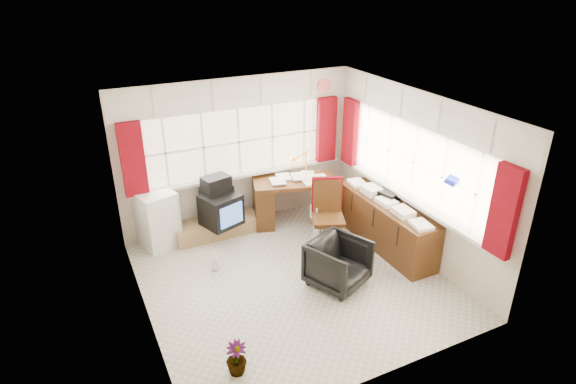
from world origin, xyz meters
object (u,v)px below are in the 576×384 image
(crt_tv, at_px, (221,210))
(desk, at_px, (294,199))
(task_chair, at_px, (327,212))
(mini_fridge, at_px, (157,219))
(credenza, at_px, (386,223))
(radiator, at_px, (326,224))
(tv_bench, at_px, (217,227))
(desk_lamp, at_px, (306,157))
(office_chair, at_px, (338,263))

(crt_tv, bearing_deg, desk, -1.33)
(task_chair, distance_m, mini_fridge, 2.66)
(crt_tv, bearing_deg, credenza, -31.53)
(radiator, xyz_separation_m, tv_bench, (-1.55, 0.93, -0.15))
(desk, bearing_deg, task_chair, -85.13)
(desk, height_order, task_chair, task_chair)
(desk, relative_size, radiator, 2.28)
(radiator, height_order, mini_fridge, mini_fridge)
(mini_fridge, bearing_deg, desk, -6.58)
(desk_lamp, bearing_deg, credenza, -67.88)
(desk, bearing_deg, crt_tv, 178.67)
(desk_lamp, xyz_separation_m, mini_fridge, (-2.58, 0.08, -0.63))
(office_chair, bearing_deg, crt_tv, 93.97)
(office_chair, distance_m, tv_bench, 2.35)
(desk_lamp, bearing_deg, task_chair, -101.44)
(crt_tv, bearing_deg, radiator, -27.47)
(task_chair, relative_size, mini_fridge, 1.28)
(credenza, bearing_deg, desk_lamp, 112.12)
(desk, height_order, office_chair, desk)
(desk_lamp, bearing_deg, radiator, -96.75)
(task_chair, relative_size, office_chair, 1.57)
(task_chair, bearing_deg, office_chair, -110.95)
(crt_tv, bearing_deg, tv_bench, 107.42)
(task_chair, distance_m, tv_bench, 1.90)
(task_chair, distance_m, crt_tv, 1.71)
(task_chair, height_order, credenza, task_chair)
(desk_lamp, distance_m, task_chair, 1.27)
(desk, xyz_separation_m, tv_bench, (-1.34, 0.18, -0.32))
(credenza, bearing_deg, task_chair, 156.76)
(desk_lamp, bearing_deg, tv_bench, -179.90)
(radiator, distance_m, mini_fridge, 2.68)
(desk_lamp, xyz_separation_m, office_chair, (-0.59, -2.08, -0.75))
(radiator, bearing_deg, office_chair, -112.61)
(task_chair, bearing_deg, crt_tv, 143.97)
(crt_tv, relative_size, mini_fridge, 0.77)
(office_chair, bearing_deg, credenza, 0.61)
(radiator, relative_size, crt_tv, 0.95)
(desk, xyz_separation_m, mini_fridge, (-2.27, 0.26, 0.01))
(credenza, height_order, tv_bench, credenza)
(office_chair, height_order, credenza, credenza)
(radiator, bearing_deg, mini_fridge, 157.74)
(office_chair, height_order, crt_tv, crt_tv)
(desk, xyz_separation_m, credenza, (0.94, -1.34, -0.04))
(desk_lamp, relative_size, task_chair, 0.36)
(tv_bench, bearing_deg, mini_fridge, 175.06)
(desk_lamp, height_order, crt_tv, desk_lamp)
(task_chair, distance_m, radiator, 0.43)
(desk, relative_size, tv_bench, 1.08)
(task_chair, bearing_deg, tv_bench, 141.02)
(office_chair, xyz_separation_m, credenza, (1.21, 0.55, 0.06))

